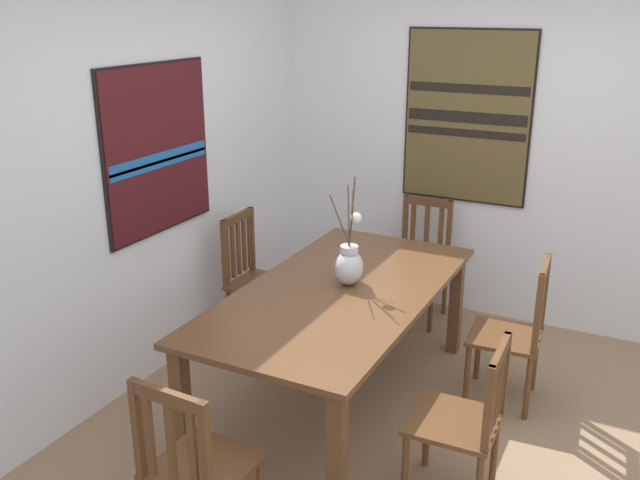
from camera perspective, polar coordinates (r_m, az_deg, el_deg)
ground_plane at (r=4.22m, az=7.76°, el=-15.59°), size 6.40×6.40×0.03m
wall_back at (r=4.54m, az=-14.22°, el=5.46°), size 6.40×0.12×2.70m
wall_side at (r=5.38m, az=15.14°, el=7.47°), size 0.12×6.40×2.70m
dining_table at (r=4.13m, az=1.61°, el=-5.25°), size 2.09×1.06×0.76m
centerpiece_vase at (r=4.12m, az=2.43°, el=-2.00°), size 0.24×0.17×0.65m
chair_0 at (r=3.51m, az=12.02°, el=-14.26°), size 0.43×0.43×0.88m
chair_1 at (r=3.19m, az=-10.35°, el=-17.92°), size 0.43×0.43×0.92m
chair_2 at (r=5.42m, az=8.27°, el=-1.61°), size 0.42×0.42×0.94m
chair_3 at (r=5.05m, az=-5.48°, el=-2.91°), size 0.43×0.43×0.94m
chair_4 at (r=4.39m, az=15.84°, el=-7.29°), size 0.45×0.45×0.94m
painting_on_back_wall at (r=4.50m, az=-13.32°, el=7.31°), size 0.98×0.05×1.07m
painting_on_side_wall at (r=5.34m, az=12.07°, el=9.90°), size 0.05×0.96×1.29m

